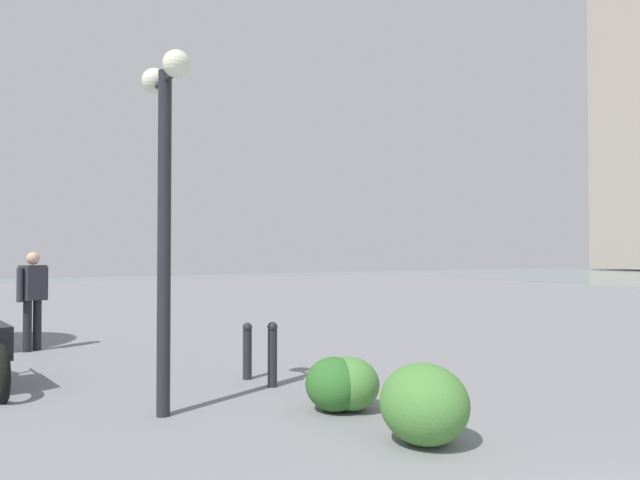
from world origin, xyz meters
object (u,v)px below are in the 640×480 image
Objects in this scene: pedestrian at (33,293)px; lamppost at (165,175)px; bollard_mid at (247,350)px; bollard_near at (272,353)px.

lamppost is at bearing -173.70° from pedestrian.
lamppost is 4.92× the size of bollard_mid.
pedestrian reaches higher than bollard_mid.
bollard_near is at bearing -155.18° from pedestrian.
pedestrian is (5.22, 0.58, -1.52)m from lamppost.
bollard_near is at bearing -173.82° from bollard_mid.
bollard_mid is at bearing -152.84° from pedestrian.
pedestrian is at bearing 27.16° from bollard_mid.
lamppost is 2.67m from bollard_near.
lamppost reaches higher than bollard_near.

